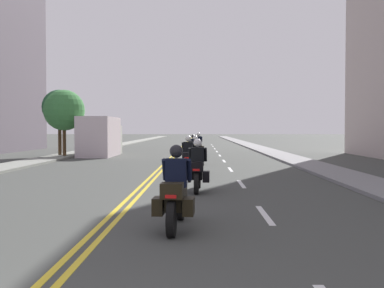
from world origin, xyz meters
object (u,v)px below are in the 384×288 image
Objects in this scene: motorcycle_2 at (188,159)px; motorcycle_4 at (193,149)px; street_tree_1 at (64,110)px; motorcycle_5 at (199,146)px; street_tree_0 at (60,107)px; motorcycle_0 at (176,196)px; parked_truck at (101,138)px; motorcycle_3 at (195,153)px; motorcycle_1 at (197,170)px.

motorcycle_2 is 0.98× the size of motorcycle_4.
motorcycle_2 is at bearing -53.56° from street_tree_1.
street_tree_1 is at bearing -158.11° from motorcycle_5.
street_tree_0 reaches higher than motorcycle_4.
motorcycle_2 is 15.95m from motorcycle_5.
motorcycle_0 is 0.35× the size of parked_truck.
motorcycle_4 is (0.08, 10.47, -0.03)m from motorcycle_2.
parked_truck is at bearing 129.42° from motorcycle_3.
motorcycle_1 is (0.39, 5.55, 0.00)m from motorcycle_0.
motorcycle_0 is 5.56m from motorcycle_1.
motorcycle_5 is at bearing 17.30° from street_tree_0.
motorcycle_5 is 0.49× the size of street_tree_0.
motorcycle_1 is 10.66m from motorcycle_3.
street_tree_1 is (-8.79, 23.00, 2.56)m from motorcycle_0.
motorcycle_0 is 0.99× the size of motorcycle_5.
street_tree_0 is at bearing 120.25° from motorcycle_1.
street_tree_0 is (-9.37, 12.89, 2.80)m from motorcycle_2.
motorcycle_0 is 26.07m from parked_truck.
street_tree_0 is at bearing 120.67° from street_tree_1.
street_tree_0 is 0.72× the size of parked_truck.
motorcycle_1 is at bearing -87.46° from motorcycle_3.
motorcycle_5 is (0.41, 15.94, 0.01)m from motorcycle_2.
parked_truck reaches higher than motorcycle_2.
street_tree_0 reaches higher than motorcycle_5.
street_tree_0 is (-9.41, 24.04, 2.81)m from motorcycle_0.
motorcycle_5 is (0.15, 10.88, 0.01)m from motorcycle_3.
motorcycle_2 is 15.56m from parked_truck.
motorcycle_2 is at bearing -91.30° from motorcycle_3.
motorcycle_4 is at bearing 93.30° from motorcycle_0.
street_tree_1 is at bearing -59.33° from street_tree_0.
street_tree_0 reaches higher than street_tree_1.
motorcycle_3 is 11.57m from street_tree_1.
motorcycle_4 is at bearing 93.59° from motorcycle_1.
parked_truck is at bearing 46.62° from street_tree_1.
motorcycle_3 is 12.73m from street_tree_0.
motorcycle_1 is 16.07m from motorcycle_4.
motorcycle_4 is at bearing -14.41° from street_tree_0.
motorcycle_2 is 0.45× the size of street_tree_0.
street_tree_0 reaches higher than motorcycle_3.
street_tree_1 is (-9.16, -4.09, 2.54)m from motorcycle_5.
motorcycle_4 is 0.94× the size of motorcycle_5.
motorcycle_1 is 0.34× the size of parked_truck.
motorcycle_4 is at bearing -8.92° from street_tree_1.
motorcycle_3 is 0.99× the size of motorcycle_4.
parked_truck is (-6.69, 14.03, 0.61)m from motorcycle_2.
street_tree_1 reaches higher than parked_truck.
motorcycle_0 is 1.07× the size of motorcycle_3.
motorcycle_0 is 11.15m from motorcycle_2.
parked_truck is (-7.12, 19.63, 0.62)m from motorcycle_1.
parked_truck is (-6.73, 25.18, 0.62)m from motorcycle_0.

